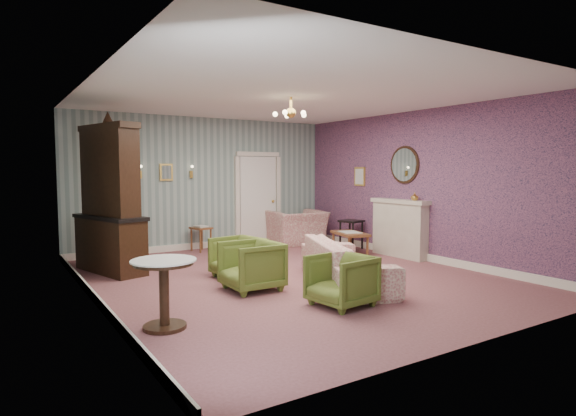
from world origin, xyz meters
TOP-DOWN VIEW (x-y plane):
  - floor at (0.00, 0.00)m, footprint 7.00×7.00m
  - ceiling at (0.00, 0.00)m, footprint 7.00×7.00m
  - wall_back at (0.00, 3.50)m, footprint 6.00×0.00m
  - wall_front at (0.00, -3.50)m, footprint 6.00×0.00m
  - wall_left at (-3.00, 0.00)m, footprint 0.00×7.00m
  - wall_right at (3.00, 0.00)m, footprint 0.00×7.00m
  - wall_right_floral at (2.98, 0.00)m, footprint 0.00×7.00m
  - door at (1.30, 3.46)m, footprint 1.12×0.12m
  - olive_chair_a at (-0.34, -1.72)m, footprint 0.74×0.78m
  - olive_chair_b at (-0.92, -0.38)m, footprint 0.72×0.77m
  - olive_chair_c at (-0.72, 0.48)m, footprint 0.77×0.80m
  - sofa_chintz at (0.47, -0.83)m, footprint 1.49×2.40m
  - wingback_chair at (2.02, 2.87)m, footprint 1.28×0.90m
  - dresser at (-2.38, 2.02)m, footprint 0.98×1.69m
  - fireplace at (2.86, 0.40)m, footprint 0.30×1.40m
  - mantel_vase at (2.84, 0.00)m, footprint 0.15×0.15m
  - oval_mirror at (2.96, 0.40)m, footprint 0.04×0.76m
  - framed_print at (2.97, 1.75)m, footprint 0.04×0.34m
  - coffee_table at (2.19, 1.13)m, footprint 0.72×1.01m
  - side_table_black at (2.63, 1.62)m, footprint 0.52×0.52m
  - pedestal_table at (-2.53, -1.36)m, footprint 0.73×0.73m
  - nesting_table at (-0.27, 3.15)m, footprint 0.42×0.49m
  - gilt_mirror_back at (-0.90, 3.46)m, footprint 0.28×0.06m
  - sconce_left at (-1.45, 3.44)m, footprint 0.16×0.12m
  - sconce_right at (-0.35, 3.44)m, footprint 0.16×0.12m
  - chandelier at (0.00, 0.00)m, footprint 0.56×0.56m
  - burgundy_cushion at (1.97, 2.72)m, footprint 0.41×0.28m

SIDE VIEW (x-z plane):
  - floor at x=0.00m, z-range 0.00..0.00m
  - coffee_table at x=2.19m, z-range 0.00..0.47m
  - nesting_table at x=-0.27m, z-range 0.00..0.57m
  - side_table_black at x=2.63m, z-range 0.00..0.65m
  - olive_chair_c at x=-0.72m, z-range 0.00..0.73m
  - olive_chair_a at x=-0.34m, z-range 0.00..0.73m
  - pedestal_table at x=-2.53m, z-range 0.00..0.78m
  - olive_chair_b at x=-0.92m, z-range 0.00..0.79m
  - sofa_chintz at x=0.47m, z-range 0.00..0.90m
  - burgundy_cushion at x=1.97m, z-range 0.28..0.68m
  - wingback_chair at x=2.02m, z-range 0.00..1.05m
  - fireplace at x=2.86m, z-range 0.00..1.16m
  - door at x=1.30m, z-range 0.00..2.16m
  - mantel_vase at x=2.84m, z-range 1.16..1.31m
  - dresser at x=-2.38m, z-range 0.00..2.67m
  - wall_back at x=0.00m, z-range -1.55..4.45m
  - wall_front at x=0.00m, z-range -1.55..4.45m
  - wall_left at x=-3.00m, z-range -2.05..4.95m
  - wall_right at x=3.00m, z-range -2.05..4.95m
  - wall_right_floral at x=2.98m, z-range -2.05..4.95m
  - framed_print at x=2.97m, z-range 1.39..1.81m
  - gilt_mirror_back at x=-0.90m, z-range 1.52..1.88m
  - sconce_left at x=-1.45m, z-range 1.55..1.85m
  - sconce_right at x=-0.35m, z-range 1.55..1.85m
  - oval_mirror at x=2.96m, z-range 1.43..2.27m
  - chandelier at x=0.00m, z-range 2.45..2.81m
  - ceiling at x=0.00m, z-range 2.90..2.90m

